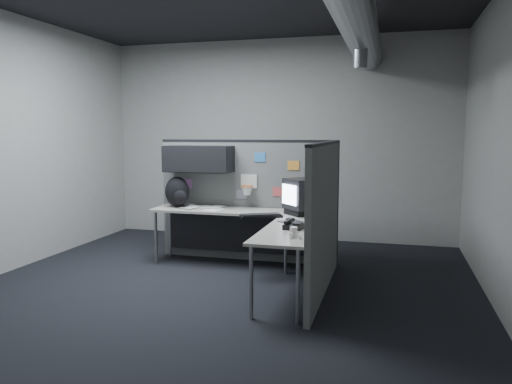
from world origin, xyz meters
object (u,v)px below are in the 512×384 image
(desk, at_px, (252,224))
(backpack, at_px, (177,192))
(keyboard, at_px, (261,216))
(monitor, at_px, (303,196))
(phone, at_px, (293,226))

(desk, distance_m, backpack, 1.20)
(desk, height_order, keyboard, keyboard)
(desk, height_order, backpack, backpack)
(monitor, xyz_separation_m, keyboard, (-0.44, -0.34, -0.21))
(phone, xyz_separation_m, backpack, (-1.78, 1.07, 0.17))
(monitor, xyz_separation_m, backpack, (-1.72, 0.14, -0.03))
(desk, relative_size, keyboard, 4.50)
(backpack, bearing_deg, phone, -52.29)
(desk, relative_size, backpack, 5.64)
(desk, relative_size, phone, 10.49)
(desk, bearing_deg, keyboard, -47.26)
(keyboard, bearing_deg, desk, 149.63)
(desk, xyz_separation_m, backpack, (-1.12, 0.30, 0.32))
(phone, height_order, backpack, backpack)
(keyboard, distance_m, backpack, 1.38)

